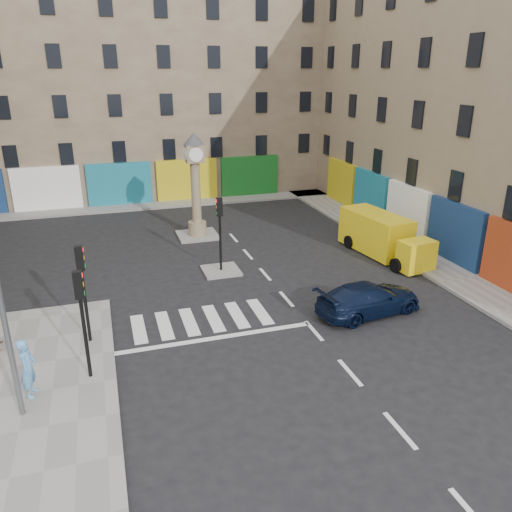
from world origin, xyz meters
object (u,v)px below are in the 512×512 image
traffic_light_left_far (82,279)px  yellow_van (382,236)px  clock_pillar (195,179)px  navy_sedan (369,299)px  traffic_light_island (220,222)px  pedestrian_blue (28,368)px  traffic_light_left_near (81,308)px

traffic_light_left_far → yellow_van: traffic_light_left_far is taller
clock_pillar → yellow_van: (8.93, -6.27, -2.46)m
traffic_light_left_far → navy_sedan: bearing=-4.6°
clock_pillar → traffic_light_left_far: bearing=-118.9°
traffic_light_left_far → traffic_light_island: traffic_light_left_far is taller
pedestrian_blue → yellow_van: bearing=-54.7°
traffic_light_island → pedestrian_blue: bearing=-134.0°
traffic_light_left_near → pedestrian_blue: size_ratio=1.94×
traffic_light_island → navy_sedan: bearing=-52.8°
traffic_light_left_near → pedestrian_blue: (-1.71, -0.50, -1.52)m
traffic_light_left_far → traffic_light_island: 8.30m
yellow_van → traffic_light_left_far: bearing=-169.1°
yellow_van → clock_pillar: bearing=137.3°
navy_sedan → clock_pillar: bearing=12.7°
clock_pillar → navy_sedan: size_ratio=1.33×
yellow_van → navy_sedan: bearing=-132.4°
navy_sedan → pedestrian_blue: (-12.77, -2.02, 0.44)m
traffic_light_left_near → traffic_light_island: bearing=51.1°
clock_pillar → yellow_van: bearing=-35.1°
traffic_light_left_far → yellow_van: 16.15m
navy_sedan → traffic_light_left_near: bearing=89.3°
traffic_light_left_far → pedestrian_blue: (-1.71, -2.90, -1.52)m
yellow_van → pedestrian_blue: bearing=-162.3°
traffic_light_island → navy_sedan: 8.12m
pedestrian_blue → traffic_light_left_far: bearing=-20.6°
traffic_light_left_near → traffic_light_left_far: (0.00, 2.40, 0.00)m
traffic_light_left_far → navy_sedan: size_ratio=0.80×
clock_pillar → navy_sedan: bearing=-68.8°
traffic_light_left_far → pedestrian_blue: 3.69m
traffic_light_island → pedestrian_blue: 11.63m
traffic_light_left_near → clock_pillar: (6.30, 13.80, 0.93)m
clock_pillar → traffic_light_left_near: bearing=-114.5°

